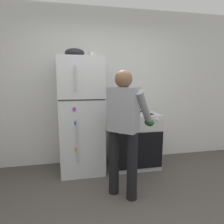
{
  "coord_description": "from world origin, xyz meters",
  "views": [
    {
      "loc": [
        -0.52,
        -1.59,
        1.49
      ],
      "look_at": [
        0.08,
        1.32,
        1.0
      ],
      "focal_mm": 31.66,
      "sensor_mm": 36.0,
      "label": 1
    }
  ],
  "objects": [
    {
      "name": "coffee_mug",
      "position": [
        -0.19,
        1.62,
        1.87
      ],
      "size": [
        0.11,
        0.08,
        0.1
      ],
      "color": "silver",
      "rests_on": "refrigerator"
    },
    {
      "name": "stove_range",
      "position": [
        0.53,
        1.56,
        0.46
      ],
      "size": [
        0.76,
        0.67,
        0.93
      ],
      "color": "silver",
      "rests_on": "ground"
    },
    {
      "name": "kitchen_wall_back",
      "position": [
        0.0,
        1.95,
        1.35
      ],
      "size": [
        6.0,
        0.1,
        2.7
      ],
      "primitive_type": "cube",
      "color": "silver",
      "rests_on": "ground"
    },
    {
      "name": "person_cook",
      "position": [
        0.11,
        0.72,
        0.95
      ],
      "size": [
        0.66,
        0.69,
        1.6
      ],
      "color": "black",
      "rests_on": "ground"
    },
    {
      "name": "mixing_bowl",
      "position": [
        -0.45,
        1.57,
        1.89
      ],
      "size": [
        0.3,
        0.3,
        0.13
      ],
      "primitive_type": "ellipsoid",
      "color": "black",
      "rests_on": "refrigerator"
    },
    {
      "name": "refrigerator",
      "position": [
        -0.37,
        1.57,
        0.91
      ],
      "size": [
        0.68,
        0.72,
        1.82
      ],
      "color": "silver",
      "rests_on": "ground"
    },
    {
      "name": "red_pot",
      "position": [
        0.37,
        1.52,
        1.0
      ],
      "size": [
        0.34,
        0.24,
        0.14
      ],
      "color": "#19479E",
      "rests_on": "stove_range"
    }
  ]
}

